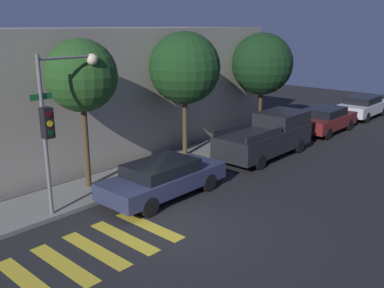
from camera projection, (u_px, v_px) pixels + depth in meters
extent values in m
plane|color=black|center=(177.00, 230.00, 12.48)|extent=(60.00, 60.00, 0.00)
cube|color=slate|center=(89.00, 190.00, 15.28)|extent=(26.00, 2.31, 0.14)
cube|color=#A89E8E|center=(20.00, 100.00, 17.48)|extent=(26.00, 6.00, 5.66)
cube|color=gold|center=(27.00, 281.00, 9.99)|extent=(0.45, 2.60, 0.00)
cube|color=gold|center=(63.00, 264.00, 10.68)|extent=(0.45, 2.60, 0.00)
cube|color=gold|center=(95.00, 250.00, 11.36)|extent=(0.45, 2.60, 0.00)
cube|color=gold|center=(124.00, 237.00, 12.05)|extent=(0.45, 2.60, 0.00)
cube|color=gold|center=(149.00, 226.00, 12.73)|extent=(0.45, 2.60, 0.00)
cylinder|color=slate|center=(45.00, 140.00, 12.61)|extent=(0.12, 0.12, 4.99)
cube|color=black|center=(47.00, 123.00, 12.33)|extent=(0.30, 0.30, 0.90)
cylinder|color=#4C0C0C|center=(49.00, 114.00, 12.15)|extent=(0.18, 0.02, 0.18)
cylinder|color=yellow|center=(50.00, 124.00, 12.23)|extent=(0.18, 0.02, 0.18)
cylinder|color=#0C3819|center=(51.00, 133.00, 12.30)|extent=(0.18, 0.02, 0.18)
cube|color=#19662D|center=(41.00, 97.00, 12.27)|extent=(0.70, 0.02, 0.18)
cylinder|color=slate|center=(66.00, 58.00, 12.64)|extent=(1.82, 0.08, 0.08)
sphere|color=#F9E5B2|center=(92.00, 59.00, 13.31)|extent=(0.36, 0.36, 0.36)
cube|color=#2D3351|center=(164.00, 180.00, 14.76)|extent=(4.64, 1.82, 0.57)
cube|color=black|center=(161.00, 168.00, 14.55)|extent=(2.41, 1.61, 0.41)
cylinder|color=black|center=(176.00, 172.00, 16.40)|extent=(0.64, 0.22, 0.64)
cylinder|color=black|center=(209.00, 183.00, 15.34)|extent=(0.64, 0.22, 0.64)
cylinder|color=black|center=(116.00, 193.00, 14.34)|extent=(0.64, 0.22, 0.64)
cylinder|color=black|center=(149.00, 207.00, 13.28)|extent=(0.64, 0.22, 0.64)
cube|color=black|center=(264.00, 140.00, 19.22)|extent=(5.28, 1.92, 0.93)
cube|color=black|center=(282.00, 118.00, 20.05)|extent=(2.38, 1.77, 0.61)
cube|color=black|center=(232.00, 129.00, 18.66)|extent=(2.64, 0.08, 0.28)
cube|color=black|center=(265.00, 135.00, 17.57)|extent=(2.64, 0.08, 0.28)
cylinder|color=black|center=(267.00, 140.00, 21.08)|extent=(0.64, 0.22, 0.64)
cylinder|color=black|center=(299.00, 146.00, 19.95)|extent=(0.64, 0.22, 0.64)
cylinder|color=black|center=(226.00, 154.00, 18.74)|extent=(0.64, 0.22, 0.64)
cylinder|color=black|center=(260.00, 162.00, 17.62)|extent=(0.64, 0.22, 0.64)
cube|color=maroon|center=(325.00, 121.00, 23.67)|extent=(4.39, 1.81, 0.64)
cube|color=black|center=(325.00, 112.00, 23.44)|extent=(2.28, 1.59, 0.44)
cylinder|color=black|center=(322.00, 121.00, 25.25)|extent=(0.64, 0.22, 0.64)
cylinder|color=black|center=(349.00, 125.00, 24.20)|extent=(0.64, 0.22, 0.64)
cylinder|color=black|center=(299.00, 129.00, 23.31)|extent=(0.64, 0.22, 0.64)
cylinder|color=black|center=(328.00, 134.00, 22.25)|extent=(0.64, 0.22, 0.64)
cube|color=silver|center=(363.00, 108.00, 27.52)|extent=(4.57, 1.82, 0.64)
cube|color=black|center=(363.00, 100.00, 27.29)|extent=(2.38, 1.60, 0.44)
cylinder|color=black|center=(358.00, 108.00, 29.15)|extent=(0.64, 0.22, 0.64)
cylinder|color=black|center=(383.00, 111.00, 28.09)|extent=(0.64, 0.22, 0.64)
cylinder|color=black|center=(341.00, 114.00, 27.12)|extent=(0.64, 0.22, 0.64)
cylinder|color=black|center=(367.00, 118.00, 26.06)|extent=(0.64, 0.22, 0.64)
cylinder|color=#4C3823|center=(86.00, 147.00, 15.13)|extent=(0.20, 0.20, 3.20)
sphere|color=#234C1E|center=(81.00, 76.00, 14.45)|extent=(2.48, 2.48, 2.48)
cylinder|color=#4C3823|center=(185.00, 127.00, 18.83)|extent=(0.21, 0.21, 2.87)
sphere|color=#193D19|center=(185.00, 68.00, 18.14)|extent=(3.06, 3.06, 3.06)
cylinder|color=#42301E|center=(260.00, 111.00, 23.12)|extent=(0.21, 0.21, 2.60)
sphere|color=#143316|center=(262.00, 64.00, 22.45)|extent=(3.23, 3.23, 3.23)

